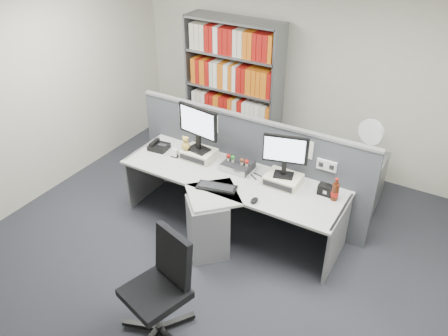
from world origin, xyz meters
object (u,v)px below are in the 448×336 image
Objects in this scene: office_chair at (162,285)px; speaker at (326,190)px; cola_bottle at (335,192)px; shelving_unit at (233,91)px; desk_fan at (371,135)px; desk_phone at (159,146)px; monitor_right at (285,153)px; keyboard at (217,187)px; monitor_left at (198,125)px; desktop_pc at (238,166)px; mouse at (254,200)px; filing_cabinet at (361,183)px; desk_calendar at (175,153)px; desk at (222,205)px.

speaker is at bearing 64.88° from office_chair.
office_chair is at bearing -118.34° from cola_bottle.
desk_fan is (2.10, -0.45, 0.06)m from shelving_unit.
shelving_unit reaches higher than desk_phone.
monitor_right reaches higher than keyboard.
desk_phone is 2.55m from desk_fan.
monitor_left reaches higher than desk_fan.
office_chair reaches higher than cola_bottle.
mouse is at bearing -46.06° from desktop_pc.
desk_fan reaches higher than keyboard.
monitor_right is 1.42m from filing_cabinet.
desk_calendar is 1.61m from shelving_unit.
monitor_left is 1.52m from shelving_unit.
office_chair is (1.29, -1.66, -0.21)m from desk_phone.
office_chair is at bearing -81.48° from desk.
office_chair is (-1.00, -2.76, -0.48)m from desk_fan.
speaker is at bearing -36.38° from shelving_unit.
filing_cabinet is at bearing 39.69° from desktop_pc.
desk_calendar reaches higher than desk.
desk is 0.96m from monitor_left.
desk_phone is at bearing -177.14° from monitor_right.
desk_calendar is (-0.79, -0.14, 0.00)m from desktop_pc.
desk is at bearing -145.46° from monitor_right.
desk_fan is (0.00, -0.00, 0.68)m from filing_cabinet.
desk is 1.85m from filing_cabinet.
monitor_left is 1.10m from monitor_right.
filing_cabinet is (0.64, 1.02, -0.76)m from monitor_right.
desk_fan is at bearing 30.24° from monitor_left.
speaker is (1.06, 0.49, 0.04)m from keyboard.
cola_bottle reaches higher than desk_calendar.
desk is 1.93m from desk_fan.
cola_bottle is (2.23, 0.08, 0.06)m from desk_phone.
monitor_right is 0.24× the size of shelving_unit.
cola_bottle is at bearing -93.26° from filing_cabinet.
desktop_pc is (-0.01, 0.39, 0.31)m from desk.
desk_phone is 1.44× the size of speaker.
speaker is 0.09× the size of shelving_unit.
mouse is 1.58m from desk_phone.
office_chair is at bearing -52.21° from desk_phone.
filing_cabinet is (1.20, 1.40, -0.11)m from desk.
desk is 0.50m from desktop_pc.
keyboard is 0.86× the size of desk_fan.
shelving_unit reaches higher than filing_cabinet.
desk_fan is at bearing 50.19° from keyboard.
monitor_right reaches higher than desk_phone.
desk is at bearing -130.61° from filing_cabinet.
mouse is 1.29m from desk_calendar.
cola_bottle is at bearing -21.88° from speaker.
mouse is at bearing -55.12° from shelving_unit.
shelving_unit is at bearing 144.25° from cola_bottle.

